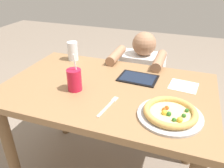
{
  "coord_description": "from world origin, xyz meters",
  "views": [
    {
      "loc": [
        0.42,
        -1.1,
        1.4
      ],
      "look_at": [
        0.03,
        -0.01,
        0.78
      ],
      "focal_mm": 36.19,
      "sensor_mm": 36.0,
      "label": 1
    }
  ],
  "objects_px": {
    "water_cup_clear": "(73,51)",
    "tablet": "(138,78)",
    "diner_seated": "(141,87)",
    "fork": "(109,105)",
    "drink_cup_colored": "(74,80)",
    "pizza_near": "(170,113)"
  },
  "relations": [
    {
      "from": "water_cup_clear",
      "to": "tablet",
      "type": "relative_size",
      "value": 0.56
    },
    {
      "from": "diner_seated",
      "to": "fork",
      "type": "bearing_deg",
      "value": -89.67
    },
    {
      "from": "fork",
      "to": "diner_seated",
      "type": "relative_size",
      "value": 0.22
    },
    {
      "from": "water_cup_clear",
      "to": "tablet",
      "type": "bearing_deg",
      "value": -15.1
    },
    {
      "from": "tablet",
      "to": "diner_seated",
      "type": "bearing_deg",
      "value": 98.59
    },
    {
      "from": "fork",
      "to": "diner_seated",
      "type": "bearing_deg",
      "value": 90.33
    },
    {
      "from": "drink_cup_colored",
      "to": "diner_seated",
      "type": "bearing_deg",
      "value": 72.18
    },
    {
      "from": "diner_seated",
      "to": "tablet",
      "type": "bearing_deg",
      "value": -81.41
    },
    {
      "from": "pizza_near",
      "to": "diner_seated",
      "type": "bearing_deg",
      "value": 110.91
    },
    {
      "from": "drink_cup_colored",
      "to": "tablet",
      "type": "distance_m",
      "value": 0.41
    },
    {
      "from": "water_cup_clear",
      "to": "diner_seated",
      "type": "xyz_separation_m",
      "value": [
        0.47,
        0.34,
        -0.4
      ]
    },
    {
      "from": "water_cup_clear",
      "to": "diner_seated",
      "type": "height_order",
      "value": "diner_seated"
    },
    {
      "from": "drink_cup_colored",
      "to": "fork",
      "type": "bearing_deg",
      "value": -20.66
    },
    {
      "from": "water_cup_clear",
      "to": "tablet",
      "type": "distance_m",
      "value": 0.56
    },
    {
      "from": "pizza_near",
      "to": "drink_cup_colored",
      "type": "xyz_separation_m",
      "value": [
        -0.55,
        0.08,
        0.04
      ]
    },
    {
      "from": "pizza_near",
      "to": "drink_cup_colored",
      "type": "relative_size",
      "value": 1.4
    },
    {
      "from": "pizza_near",
      "to": "diner_seated",
      "type": "distance_m",
      "value": 0.94
    },
    {
      "from": "drink_cup_colored",
      "to": "fork",
      "type": "height_order",
      "value": "drink_cup_colored"
    },
    {
      "from": "pizza_near",
      "to": "diner_seated",
      "type": "relative_size",
      "value": 0.34
    },
    {
      "from": "drink_cup_colored",
      "to": "diner_seated",
      "type": "height_order",
      "value": "drink_cup_colored"
    },
    {
      "from": "pizza_near",
      "to": "water_cup_clear",
      "type": "xyz_separation_m",
      "value": [
        -0.78,
        0.48,
        0.05
      ]
    },
    {
      "from": "drink_cup_colored",
      "to": "pizza_near",
      "type": "bearing_deg",
      "value": -8.26
    }
  ]
}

